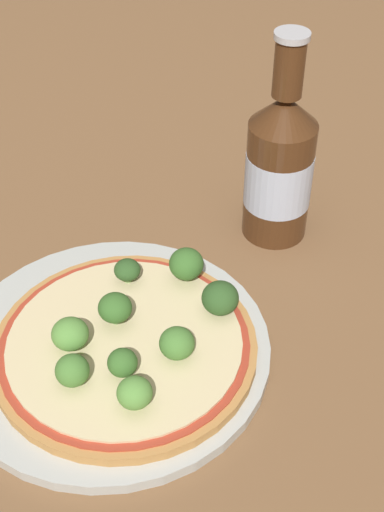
% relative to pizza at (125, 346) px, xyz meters
% --- Properties ---
extents(ground_plane, '(3.00, 3.00, 0.00)m').
position_rel_pizza_xyz_m(ground_plane, '(-0.02, 0.02, -0.02)').
color(ground_plane, brown).
extents(plate, '(0.29, 0.29, 0.01)m').
position_rel_pizza_xyz_m(plate, '(-0.01, 0.01, -0.01)').
color(plate, '#B2B7B2').
rests_on(plate, ground_plane).
extents(pizza, '(0.24, 0.24, 0.01)m').
position_rel_pizza_xyz_m(pizza, '(0.00, 0.00, 0.00)').
color(pizza, '#B77F42').
rests_on(pizza, plate).
extents(broccoli_floret_0, '(0.03, 0.03, 0.03)m').
position_rel_pizza_xyz_m(broccoli_floret_0, '(0.04, -0.02, 0.02)').
color(broccoli_floret_0, '#7A9E5B').
rests_on(broccoli_floret_0, pizza).
extents(broccoli_floret_1, '(0.03, 0.03, 0.03)m').
position_rel_pizza_xyz_m(broccoli_floret_1, '(-0.05, -0.04, 0.02)').
color(broccoli_floret_1, '#7A9E5B').
rests_on(broccoli_floret_1, pizza).
extents(broccoli_floret_2, '(0.03, 0.03, 0.03)m').
position_rel_pizza_xyz_m(broccoli_floret_2, '(0.00, -0.07, 0.02)').
color(broccoli_floret_2, '#7A9E5B').
rests_on(broccoli_floret_2, pizza).
extents(broccoli_floret_3, '(0.03, 0.03, 0.02)m').
position_rel_pizza_xyz_m(broccoli_floret_3, '(0.01, 0.08, 0.02)').
color(broccoli_floret_3, '#7A9E5B').
rests_on(broccoli_floret_3, pizza).
extents(broccoli_floret_4, '(0.03, 0.03, 0.03)m').
position_rel_pizza_xyz_m(broccoli_floret_4, '(-0.05, -0.00, 0.02)').
color(broccoli_floret_4, '#7A9E5B').
rests_on(broccoli_floret_4, pizza).
extents(broccoli_floret_5, '(0.04, 0.04, 0.03)m').
position_rel_pizza_xyz_m(broccoli_floret_5, '(0.09, 0.02, 0.02)').
color(broccoli_floret_5, '#7A9E5B').
rests_on(broccoli_floret_5, pizza).
extents(broccoli_floret_6, '(0.03, 0.03, 0.04)m').
position_rel_pizza_xyz_m(broccoli_floret_6, '(0.07, 0.07, 0.03)').
color(broccoli_floret_6, '#7A9E5B').
rests_on(broccoli_floret_6, pizza).
extents(broccoli_floret_7, '(0.03, 0.03, 0.03)m').
position_rel_pizza_xyz_m(broccoli_floret_7, '(-0.01, 0.03, 0.03)').
color(broccoli_floret_7, '#7A9E5B').
rests_on(broccoli_floret_7, pizza).
extents(broccoli_floret_8, '(0.03, 0.03, 0.03)m').
position_rel_pizza_xyz_m(broccoli_floret_8, '(-0.00, -0.04, 0.02)').
color(broccoli_floret_8, '#7A9E5B').
rests_on(broccoli_floret_8, pizza).
extents(beer_bottle, '(0.07, 0.07, 0.23)m').
position_rel_pizza_xyz_m(beer_bottle, '(0.18, 0.16, 0.07)').
color(beer_bottle, '#472814').
rests_on(beer_bottle, ground_plane).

